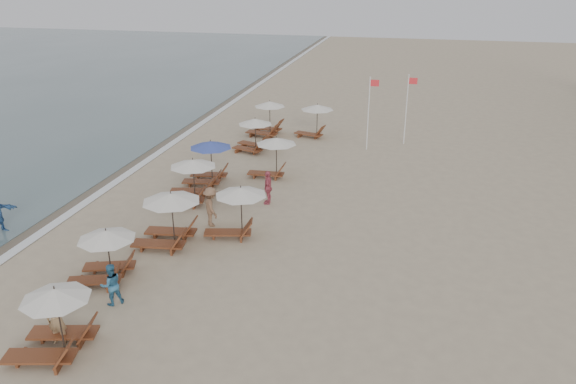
% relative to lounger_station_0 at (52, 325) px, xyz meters
% --- Properties ---
extents(ground, '(160.00, 160.00, 0.00)m').
position_rel_lounger_station_0_xyz_m(ground, '(5.56, 3.69, -1.00)').
color(ground, tan).
rests_on(ground, ground).
extents(wet_sand_band, '(3.20, 140.00, 0.01)m').
position_rel_lounger_station_0_xyz_m(wet_sand_band, '(-6.94, 13.69, -0.99)').
color(wet_sand_band, '#6B5E4C').
rests_on(wet_sand_band, ground).
extents(foam_line, '(0.50, 140.00, 0.02)m').
position_rel_lounger_station_0_xyz_m(foam_line, '(-5.64, 13.69, -0.99)').
color(foam_line, white).
rests_on(foam_line, ground).
extents(lounger_station_0, '(2.63, 2.42, 2.28)m').
position_rel_lounger_station_0_xyz_m(lounger_station_0, '(0.00, 0.00, 0.00)').
color(lounger_station_0, brown).
rests_on(lounger_station_0, ground).
extents(lounger_station_1, '(2.54, 2.39, 2.06)m').
position_rel_lounger_station_0_xyz_m(lounger_station_1, '(-0.79, 4.23, 0.01)').
color(lounger_station_1, brown).
rests_on(lounger_station_1, ground).
extents(lounger_station_2, '(2.86, 2.43, 2.33)m').
position_rel_lounger_station_0_xyz_m(lounger_station_2, '(0.26, 7.45, 0.12)').
color(lounger_station_2, brown).
rests_on(lounger_station_2, ground).
extents(lounger_station_3, '(2.80, 2.44, 2.20)m').
position_rel_lounger_station_0_xyz_m(lounger_station_3, '(-0.69, 12.04, 0.03)').
color(lounger_station_3, brown).
rests_on(lounger_station_3, ground).
extents(lounger_station_4, '(2.65, 2.25, 2.36)m').
position_rel_lounger_station_0_xyz_m(lounger_station_4, '(-0.72, 14.65, 0.14)').
color(lounger_station_4, brown).
rests_on(lounger_station_4, ground).
extents(lounger_station_5, '(2.56, 2.38, 2.09)m').
position_rel_lounger_station_0_xyz_m(lounger_station_5, '(-0.07, 20.70, 0.03)').
color(lounger_station_5, brown).
rests_on(lounger_station_5, ground).
extents(lounger_station_6, '(2.71, 2.36, 2.37)m').
position_rel_lounger_station_0_xyz_m(lounger_station_6, '(-0.19, 24.39, 0.03)').
color(lounger_station_6, brown).
rests_on(lounger_station_6, ground).
extents(inland_station_0, '(2.76, 2.24, 2.22)m').
position_rel_lounger_station_0_xyz_m(inland_station_0, '(2.79, 8.79, 0.35)').
color(inland_station_0, brown).
rests_on(inland_station_0, ground).
extents(inland_station_1, '(2.71, 2.24, 2.22)m').
position_rel_lounger_station_0_xyz_m(inland_station_1, '(2.40, 16.31, 0.36)').
color(inland_station_1, brown).
rests_on(inland_station_1, ground).
extents(inland_station_2, '(2.71, 2.24, 2.22)m').
position_rel_lounger_station_0_xyz_m(inland_station_2, '(3.13, 24.63, 0.38)').
color(inland_station_2, brown).
rests_on(inland_station_2, ground).
extents(beachgoer_near, '(0.66, 0.45, 1.76)m').
position_rel_lounger_station_0_xyz_m(beachgoer_near, '(-0.18, 0.46, -0.12)').
color(beachgoer_near, '#9F7F56').
rests_on(beachgoer_near, ground).
extents(beachgoer_mid_a, '(0.93, 0.93, 1.53)m').
position_rel_lounger_station_0_xyz_m(beachgoer_mid_a, '(0.30, 2.81, -0.23)').
color(beachgoer_mid_a, teal).
rests_on(beachgoer_mid_a, ground).
extents(beachgoer_mid_b, '(1.25, 1.35, 1.83)m').
position_rel_lounger_station_0_xyz_m(beachgoer_mid_b, '(1.39, 9.61, -0.09)').
color(beachgoer_mid_b, brown).
rests_on(beachgoer_mid_b, ground).
extents(beachgoer_far_a, '(0.46, 1.01, 1.69)m').
position_rel_lounger_station_0_xyz_m(beachgoer_far_a, '(3.19, 12.67, -0.15)').
color(beachgoer_far_a, '#BA4A5B').
rests_on(beachgoer_far_a, ground).
extents(flag_pole_near, '(0.59, 0.08, 4.67)m').
position_rel_lounger_station_0_xyz_m(flag_pole_near, '(7.02, 22.59, 1.58)').
color(flag_pole_near, silver).
rests_on(flag_pole_near, ground).
extents(flag_pole_far, '(0.60, 0.08, 4.55)m').
position_rel_lounger_station_0_xyz_m(flag_pole_far, '(9.27, 24.47, 1.52)').
color(flag_pole_far, silver).
rests_on(flag_pole_far, ground).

